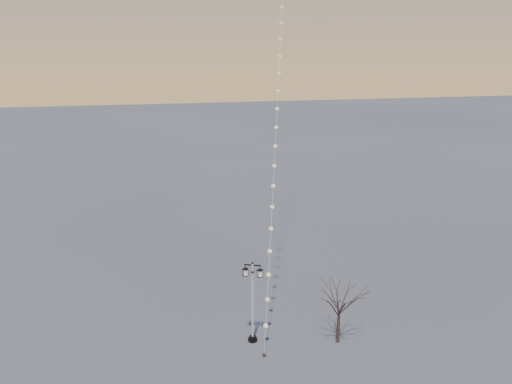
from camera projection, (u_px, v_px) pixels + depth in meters
name	position (u px, v px, depth m)	size (l,w,h in m)	color
ground	(260.00, 355.00, 30.92)	(300.00, 300.00, 0.00)	#434444
street_lamp	(253.00, 298.00, 31.52)	(1.37, 0.84, 5.65)	black
bare_tree	(340.00, 302.00, 31.45)	(2.55, 2.55, 4.24)	#32231D
kite_train	(279.00, 52.00, 42.80)	(11.54, 34.79, 36.72)	#322418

